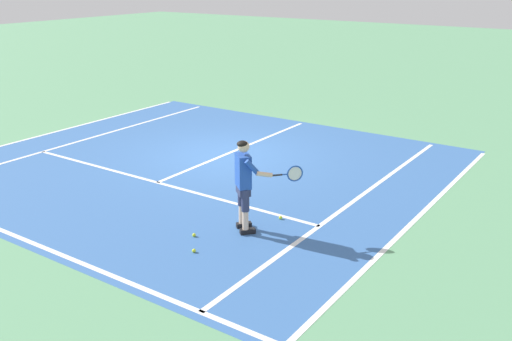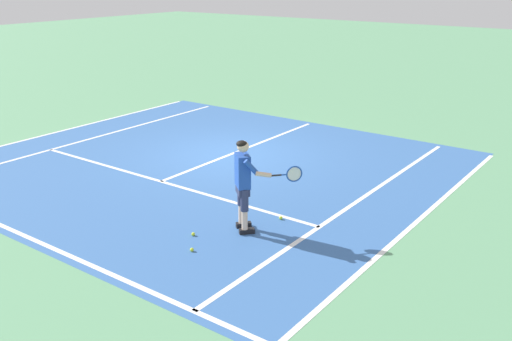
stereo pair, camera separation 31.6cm
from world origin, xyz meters
The scene contains 13 objects.
ground_plane centered at (0.00, 0.00, 0.00)m, with size 80.00×80.00×0.00m, color #609E70.
court_inner_surface centered at (0.00, -1.02, 0.00)m, with size 10.98×10.25×0.00m, color #3866A8.
line_baseline centered at (0.00, -5.95, 0.00)m, with size 10.98×0.10×0.01m, color white.
line_service centered at (0.00, -2.49, 0.00)m, with size 8.23×0.10×0.01m, color white.
line_centre_service centered at (0.00, 0.71, 0.00)m, with size 0.10×6.40×0.01m, color white.
line_singles_left centered at (-4.12, -1.02, 0.00)m, with size 0.10×9.85×0.01m, color white.
line_singles_right centered at (4.12, -1.02, 0.00)m, with size 0.10×9.85×0.01m, color white.
line_doubles_left centered at (-5.49, -1.02, 0.00)m, with size 0.10×9.85×0.01m, color white.
line_doubles_right centered at (5.49, -1.02, 0.00)m, with size 0.10×9.85×0.01m, color white.
tennis_player centered at (3.08, -3.43, 0.99)m, with size 1.13×0.80×1.71m.
tennis_ball_near_feet centered at (2.87, -4.62, 0.03)m, with size 0.07×0.07×0.07m, color #CCE02D.
tennis_ball_by_baseline centered at (2.48, -4.15, 0.03)m, with size 0.07×0.07×0.07m, color #CCE02D.
tennis_ball_mid_court centered at (3.35, -2.63, 0.03)m, with size 0.07×0.07×0.07m, color #CCE02D.
Camera 1 is at (8.63, -11.18, 4.49)m, focal length 40.20 mm.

